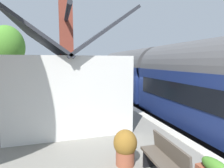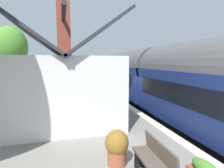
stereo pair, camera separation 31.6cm
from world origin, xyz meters
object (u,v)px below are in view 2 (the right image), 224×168
(planter_corner_building, at_px, (100,86))
(station_sign_board, at_px, (119,88))
(bench_by_lamp, at_px, (86,85))
(bench_near_building, at_px, (155,160))
(planter_by_door, at_px, (68,81))
(station_building, at_px, (65,82))
(planter_bench_right, at_px, (117,147))
(bench_platform_end, at_px, (81,81))
(planter_bench_left, at_px, (91,86))
(train, at_px, (154,80))
(tree_far_right, at_px, (10,47))

(planter_corner_building, xyz_separation_m, station_sign_board, (-7.63, 0.50, 0.83))
(bench_by_lamp, distance_m, planter_corner_building, 1.23)
(bench_near_building, distance_m, station_sign_board, 5.78)
(bench_near_building, relative_size, planter_corner_building, 1.90)
(planter_by_door, distance_m, station_sign_board, 12.96)
(station_building, relative_size, bench_near_building, 5.65)
(planter_bench_right, bearing_deg, planter_corner_building, -9.18)
(bench_platform_end, relative_size, planter_by_door, 1.83)
(planter_corner_building, height_order, station_sign_board, station_sign_board)
(planter_by_door, bearing_deg, station_sign_board, -170.42)
(bench_platform_end, bearing_deg, bench_near_building, 179.80)
(planter_bench_left, distance_m, planter_corner_building, 0.95)
(planter_bench_left, xyz_separation_m, planter_corner_building, (-0.68, -0.67, 0.07))
(bench_by_lamp, bearing_deg, station_sign_board, -174.77)
(planter_by_door, bearing_deg, station_building, 177.65)
(train, height_order, tree_far_right, tree_far_right)
(planter_bench_left, bearing_deg, station_sign_board, -178.84)
(station_building, bearing_deg, station_sign_board, -105.94)
(bench_by_lamp, relative_size, planter_corner_building, 1.90)
(station_building, relative_size, planter_bench_right, 8.91)
(bench_platform_end, distance_m, tree_far_right, 8.76)
(bench_platform_end, distance_m, bench_by_lamp, 2.82)
(train, bearing_deg, planter_bench_right, 146.50)
(bench_near_building, relative_size, bench_by_lamp, 1.00)
(station_building, bearing_deg, bench_near_building, -164.93)
(bench_platform_end, relative_size, bench_by_lamp, 1.00)
(planter_bench_right, height_order, planter_corner_building, planter_bench_right)
(planter_by_door, height_order, station_sign_board, station_sign_board)
(train, height_order, bench_by_lamp, train)
(tree_far_right, bearing_deg, train, -137.04)
(train, bearing_deg, tree_far_right, 42.96)
(station_building, relative_size, planter_bench_left, 7.33)
(station_building, height_order, station_sign_board, station_building)
(planter_bench_left, relative_size, tree_far_right, 0.15)
(station_building, distance_m, planter_bench_right, 5.80)
(planter_bench_left, xyz_separation_m, tree_far_right, (5.52, 7.96, 3.85))
(train, relative_size, tree_far_right, 2.39)
(station_building, height_order, tree_far_right, tree_far_right)
(station_sign_board, bearing_deg, planter_bench_right, 162.63)
(planter_by_door, xyz_separation_m, tree_far_right, (1.08, 5.98, 3.77))
(bench_near_building, xyz_separation_m, planter_bench_left, (13.97, -0.75, -0.19))
(planter_corner_building, distance_m, tree_far_right, 11.28)
(train, height_order, planter_bench_left, train)
(station_building, bearing_deg, planter_by_door, -2.35)
(train, distance_m, bench_near_building, 8.56)
(planter_bench_right, bearing_deg, station_building, 11.40)
(train, bearing_deg, bench_near_building, 152.93)
(bench_by_lamp, relative_size, planter_bench_right, 1.58)
(train, xyz_separation_m, planter_by_door, (10.84, 5.11, -1.02))
(planter_bench_left, height_order, planter_corner_building, planter_corner_building)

